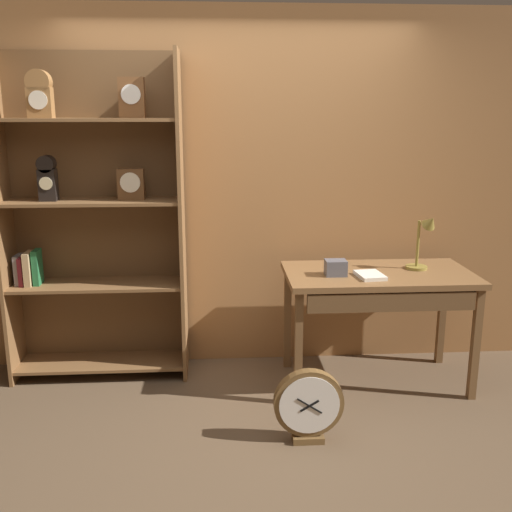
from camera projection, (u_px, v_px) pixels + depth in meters
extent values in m
plane|color=brown|center=(252.00, 451.00, 3.35)|extent=(10.00, 10.00, 0.00)
cube|color=#9E6B3D|center=(240.00, 192.00, 4.33)|extent=(4.80, 0.05, 2.60)
cube|color=brown|center=(4.00, 222.00, 4.02)|extent=(0.02, 0.36, 2.28)
cube|color=brown|center=(182.00, 220.00, 4.10)|extent=(0.03, 0.36, 2.28)
cube|color=brown|center=(98.00, 217.00, 4.23)|extent=(1.24, 0.01, 2.28)
cube|color=brown|center=(103.00, 362.00, 4.31)|extent=(1.19, 0.35, 0.02)
cube|color=brown|center=(98.00, 285.00, 4.17)|extent=(1.19, 0.35, 0.02)
cube|color=brown|center=(92.00, 202.00, 4.03)|extent=(1.19, 0.35, 0.02)
cube|color=brown|center=(87.00, 120.00, 3.90)|extent=(1.19, 0.35, 0.02)
cube|color=olive|center=(40.00, 103.00, 3.84)|extent=(0.16, 0.09, 0.20)
cylinder|color=olive|center=(39.00, 82.00, 3.81)|extent=(0.16, 0.09, 0.16)
cylinder|color=silver|center=(38.00, 100.00, 3.78)|extent=(0.12, 0.01, 0.12)
cube|color=black|center=(48.00, 185.00, 3.98)|extent=(0.11, 0.10, 0.21)
cylinder|color=black|center=(46.00, 164.00, 3.94)|extent=(0.11, 0.10, 0.11)
cylinder|color=#C6B78C|center=(46.00, 183.00, 3.92)|extent=(0.09, 0.01, 0.09)
cube|color=brown|center=(132.00, 98.00, 3.88)|extent=(0.17, 0.09, 0.26)
cylinder|color=white|center=(131.00, 94.00, 3.82)|extent=(0.13, 0.01, 0.13)
cube|color=brown|center=(131.00, 184.00, 4.02)|extent=(0.18, 0.09, 0.21)
cylinder|color=silver|center=(130.00, 183.00, 3.97)|extent=(0.14, 0.01, 0.14)
cube|color=slate|center=(19.00, 270.00, 4.13)|extent=(0.03, 0.14, 0.21)
cube|color=maroon|center=(22.00, 271.00, 4.10)|extent=(0.03, 0.13, 0.20)
cube|color=tan|center=(29.00, 269.00, 4.11)|extent=(0.04, 0.16, 0.23)
cube|color=#236638|center=(37.00, 267.00, 4.12)|extent=(0.04, 0.13, 0.25)
cube|color=brown|center=(379.00, 275.00, 4.03)|extent=(1.27, 0.69, 0.04)
cube|color=brown|center=(298.00, 349.00, 3.80)|extent=(0.05, 0.05, 0.77)
cube|color=brown|center=(475.00, 345.00, 3.87)|extent=(0.05, 0.05, 0.77)
cube|color=brown|center=(287.00, 318.00, 4.37)|extent=(0.05, 0.05, 0.77)
cube|color=brown|center=(442.00, 314.00, 4.45)|extent=(0.05, 0.05, 0.77)
cube|color=brown|center=(392.00, 302.00, 3.73)|extent=(1.08, 0.03, 0.12)
cylinder|color=olive|center=(416.00, 267.00, 4.10)|extent=(0.15, 0.15, 0.02)
cylinder|color=olive|center=(418.00, 243.00, 4.06)|extent=(0.02, 0.02, 0.32)
cone|color=olive|center=(431.00, 222.00, 3.98)|extent=(0.13, 0.15, 0.12)
cube|color=#595960|center=(336.00, 268.00, 3.93)|extent=(0.14, 0.11, 0.10)
cube|color=silver|center=(370.00, 275.00, 3.89)|extent=(0.19, 0.24, 0.02)
cube|color=brown|center=(308.00, 437.00, 3.45)|extent=(0.18, 0.11, 0.04)
cylinder|color=brown|center=(309.00, 403.00, 3.40)|extent=(0.41, 0.06, 0.41)
cylinder|color=silver|center=(309.00, 406.00, 3.36)|extent=(0.35, 0.01, 0.35)
cube|color=black|center=(310.00, 406.00, 3.36)|extent=(0.11, 0.01, 0.07)
cube|color=black|center=(310.00, 406.00, 3.36)|extent=(0.15, 0.01, 0.10)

